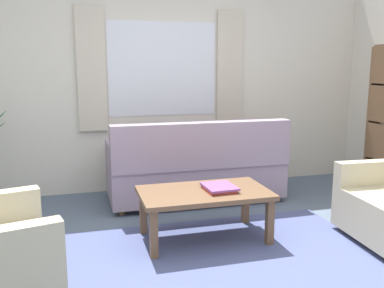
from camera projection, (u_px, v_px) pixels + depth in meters
ground_plane at (224, 266)px, 3.17m from camera, size 6.24×6.24×0.00m
wall_back at (162, 82)px, 5.07m from camera, size 5.32×0.12×2.60m
window_with_curtains at (163, 69)px, 4.96m from camera, size 1.98×0.07×1.40m
area_rug at (224, 265)px, 3.17m from camera, size 2.55×1.86×0.01m
couch at (196, 169)px, 4.64m from camera, size 1.90×0.82×0.92m
coffee_table at (204, 197)px, 3.58m from camera, size 1.10×0.64×0.44m
book_stack_on_table at (219, 188)px, 3.58m from camera, size 0.27×0.32×0.04m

